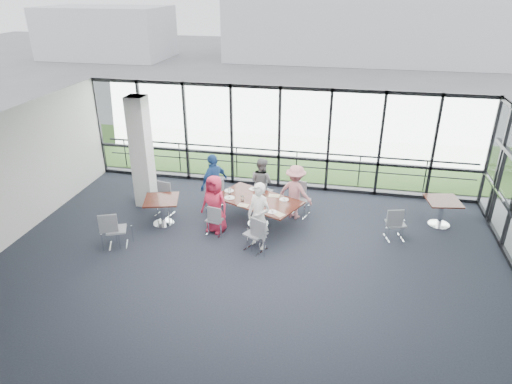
% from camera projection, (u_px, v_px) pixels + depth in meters
% --- Properties ---
extents(floor, '(12.00, 10.00, 0.02)m').
position_uv_depth(floor, '(243.00, 277.00, 10.18)').
color(floor, '#1E222C').
rests_on(floor, ground).
extents(ceiling, '(12.00, 10.00, 0.04)m').
position_uv_depth(ceiling, '(241.00, 140.00, 8.81)').
color(ceiling, silver).
rests_on(ceiling, ground).
extents(curtain_wall_back, '(12.00, 0.10, 3.20)m').
position_uv_depth(curtain_wall_back, '(279.00, 138.00, 13.92)').
color(curtain_wall_back, white).
rests_on(curtain_wall_back, ground).
extents(exit_door, '(0.12, 1.60, 2.10)m').
position_uv_depth(exit_door, '(497.00, 188.00, 11.96)').
color(exit_door, black).
rests_on(exit_door, ground).
extents(structural_column, '(0.50, 0.50, 3.20)m').
position_uv_depth(structural_column, '(142.00, 152.00, 12.81)').
color(structural_column, silver).
rests_on(structural_column, ground).
extents(apron, '(80.00, 70.00, 0.02)m').
position_uv_depth(apron, '(297.00, 138.00, 19.05)').
color(apron, slate).
rests_on(apron, ground).
extents(grass_strip, '(80.00, 5.00, 0.01)m').
position_uv_depth(grass_strip, '(291.00, 154.00, 17.26)').
color(grass_strip, '#366023').
rests_on(grass_strip, ground).
extents(hangar_main, '(24.00, 10.00, 6.00)m').
position_uv_depth(hangar_main, '(381.00, 20.00, 36.54)').
color(hangar_main, silver).
rests_on(hangar_main, ground).
extents(hangar_aux, '(10.00, 6.00, 4.00)m').
position_uv_depth(hangar_aux, '(107.00, 32.00, 37.42)').
color(hangar_aux, silver).
rests_on(hangar_aux, ground).
extents(guard_rail, '(12.00, 0.06, 0.06)m').
position_uv_depth(guard_rail, '(281.00, 165.00, 14.92)').
color(guard_rail, '#2D2D33').
rests_on(guard_rail, ground).
extents(main_table, '(2.49, 2.01, 0.75)m').
position_uv_depth(main_table, '(258.00, 203.00, 12.08)').
color(main_table, '#381B0F').
rests_on(main_table, ground).
extents(side_table_left, '(1.09, 1.09, 0.75)m').
position_uv_depth(side_table_left, '(162.00, 203.00, 12.09)').
color(side_table_left, '#381B0F').
rests_on(side_table_left, ground).
extents(side_table_right, '(0.97, 0.97, 0.75)m').
position_uv_depth(side_table_right, '(443.00, 204.00, 12.03)').
color(side_table_right, '#381B0F').
rests_on(side_table_right, ground).
extents(diner_near_left, '(0.87, 0.70, 1.55)m').
position_uv_depth(diner_near_left, '(215.00, 204.00, 11.72)').
color(diner_near_left, '#C92443').
rests_on(diner_near_left, ground).
extents(diner_near_right, '(0.75, 0.67, 1.69)m').
position_uv_depth(diner_near_right, '(259.00, 216.00, 10.98)').
color(diner_near_right, white).
rests_on(diner_near_right, ground).
extents(diner_far_left, '(0.85, 0.76, 1.49)m').
position_uv_depth(diner_far_left, '(262.00, 182.00, 13.04)').
color(diner_far_left, slate).
rests_on(diner_far_left, ground).
extents(diner_far_right, '(1.11, 0.84, 1.53)m').
position_uv_depth(diner_far_right, '(295.00, 192.00, 12.41)').
color(diner_far_right, '#D27E84').
rests_on(diner_far_right, ground).
extents(diner_end, '(0.94, 1.14, 1.71)m').
position_uv_depth(diner_end, '(214.00, 183.00, 12.71)').
color(diner_end, '#224988').
rests_on(diner_end, ground).
extents(chair_main_nl, '(0.47, 0.47, 0.82)m').
position_uv_depth(chair_main_nl, '(215.00, 219.00, 11.74)').
color(chair_main_nl, gray).
rests_on(chair_main_nl, ground).
extents(chair_main_nr, '(0.61, 0.61, 0.92)m').
position_uv_depth(chair_main_nr, '(255.00, 234.00, 10.98)').
color(chair_main_nr, gray).
rests_on(chair_main_nr, ground).
extents(chair_main_fl, '(0.58, 0.58, 0.89)m').
position_uv_depth(chair_main_fl, '(263.00, 191.00, 13.22)').
color(chair_main_fl, gray).
rests_on(chair_main_fl, ground).
extents(chair_main_fr, '(0.58, 0.58, 0.94)m').
position_uv_depth(chair_main_fr, '(300.00, 200.00, 12.63)').
color(chair_main_fr, gray).
rests_on(chair_main_fr, ground).
extents(chair_main_end, '(0.47, 0.47, 0.83)m').
position_uv_depth(chair_main_end, '(215.00, 195.00, 13.07)').
color(chair_main_end, gray).
rests_on(chair_main_end, ground).
extents(chair_spare_la, '(0.60, 0.60, 0.94)m').
position_uv_depth(chair_spare_la, '(116.00, 229.00, 11.14)').
color(chair_spare_la, gray).
rests_on(chair_spare_la, ground).
extents(chair_spare_lb, '(0.52, 0.52, 0.90)m').
position_uv_depth(chair_spare_lb, '(164.00, 200.00, 12.65)').
color(chair_spare_lb, gray).
rests_on(chair_spare_lb, ground).
extents(chair_spare_r, '(0.54, 0.54, 0.89)m').
position_uv_depth(chair_spare_r, '(396.00, 223.00, 11.48)').
color(chair_spare_r, gray).
rests_on(chair_spare_r, ground).
extents(plate_nl, '(0.27, 0.27, 0.01)m').
position_uv_depth(plate_nl, '(230.00, 198.00, 12.10)').
color(plate_nl, white).
rests_on(plate_nl, main_table).
extents(plate_nr, '(0.24, 0.24, 0.01)m').
position_uv_depth(plate_nr, '(272.00, 212.00, 11.37)').
color(plate_nr, white).
rests_on(plate_nr, main_table).
extents(plate_fl, '(0.24, 0.24, 0.01)m').
position_uv_depth(plate_fl, '(253.00, 189.00, 12.60)').
color(plate_fl, white).
rests_on(plate_fl, main_table).
extents(plate_fr, '(0.25, 0.25, 0.01)m').
position_uv_depth(plate_fr, '(284.00, 200.00, 12.00)').
color(plate_fr, white).
rests_on(plate_fr, main_table).
extents(plate_end, '(0.26, 0.26, 0.01)m').
position_uv_depth(plate_end, '(229.00, 191.00, 12.50)').
color(plate_end, white).
rests_on(plate_end, main_table).
extents(tumbler_a, '(0.07, 0.07, 0.15)m').
position_uv_depth(tumbler_a, '(242.00, 199.00, 11.90)').
color(tumbler_a, white).
rests_on(tumbler_a, main_table).
extents(tumbler_b, '(0.06, 0.06, 0.13)m').
position_uv_depth(tumbler_b, '(265.00, 204.00, 11.62)').
color(tumbler_b, white).
rests_on(tumbler_b, main_table).
extents(tumbler_c, '(0.07, 0.07, 0.13)m').
position_uv_depth(tumbler_c, '(264.00, 194.00, 12.17)').
color(tumbler_c, white).
rests_on(tumbler_c, main_table).
extents(tumbler_d, '(0.07, 0.07, 0.15)m').
position_uv_depth(tumbler_d, '(230.00, 192.00, 12.28)').
color(tumbler_d, white).
rests_on(tumbler_d, main_table).
extents(menu_a, '(0.30, 0.24, 0.00)m').
position_uv_depth(menu_a, '(243.00, 205.00, 11.71)').
color(menu_a, white).
rests_on(menu_a, main_table).
extents(menu_b, '(0.36, 0.34, 0.00)m').
position_uv_depth(menu_b, '(279.00, 214.00, 11.27)').
color(menu_b, white).
rests_on(menu_b, main_table).
extents(menu_c, '(0.29, 0.21, 0.00)m').
position_uv_depth(menu_c, '(274.00, 196.00, 12.23)').
color(menu_c, white).
rests_on(menu_c, main_table).
extents(condiment_caddy, '(0.10, 0.07, 0.04)m').
position_uv_depth(condiment_caddy, '(260.00, 198.00, 12.07)').
color(condiment_caddy, black).
rests_on(condiment_caddy, main_table).
extents(ketchup_bottle, '(0.06, 0.06, 0.18)m').
position_uv_depth(ketchup_bottle, '(261.00, 197.00, 11.96)').
color(ketchup_bottle, '#A51E14').
rests_on(ketchup_bottle, main_table).
extents(green_bottle, '(0.05, 0.05, 0.20)m').
position_uv_depth(green_bottle, '(260.00, 196.00, 11.96)').
color(green_bottle, '#1F7A37').
rests_on(green_bottle, main_table).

